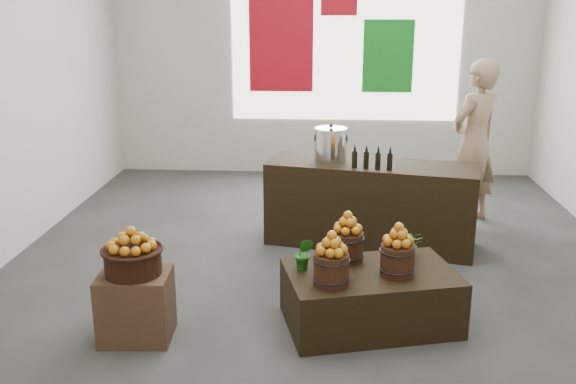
# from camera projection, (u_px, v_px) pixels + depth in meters

# --- Properties ---
(ground) EXTENTS (7.00, 7.00, 0.00)m
(ground) POSITION_uv_depth(u_px,v_px,m) (318.00, 264.00, 6.18)
(ground) COLOR #3D3D3A
(ground) RESTS_ON ground
(back_wall) EXTENTS (6.00, 0.04, 4.00)m
(back_wall) POSITION_uv_depth(u_px,v_px,m) (324.00, 34.00, 8.96)
(back_wall) COLOR #B5B2A7
(back_wall) RESTS_ON ground
(back_opening) EXTENTS (3.20, 0.02, 2.40)m
(back_opening) POSITION_uv_depth(u_px,v_px,m) (346.00, 34.00, 8.92)
(back_opening) COLOR white
(back_opening) RESTS_ON back_wall
(deco_red_left) EXTENTS (0.90, 0.04, 1.40)m
(deco_red_left) POSITION_uv_depth(u_px,v_px,m) (281.00, 41.00, 9.00)
(deco_red_left) COLOR maroon
(deco_red_left) RESTS_ON back_wall
(deco_green_right) EXTENTS (0.70, 0.04, 1.00)m
(deco_green_right) POSITION_uv_depth(u_px,v_px,m) (388.00, 56.00, 8.96)
(deco_green_right) COLOR #12741C
(deco_green_right) RESTS_ON back_wall
(crate) EXTENTS (0.54, 0.45, 0.52)m
(crate) POSITION_uv_depth(u_px,v_px,m) (136.00, 306.00, 4.76)
(crate) COLOR brown
(crate) RESTS_ON ground
(wicker_basket) EXTENTS (0.41, 0.41, 0.19)m
(wicker_basket) POSITION_uv_depth(u_px,v_px,m) (133.00, 262.00, 4.66)
(wicker_basket) COLOR black
(wicker_basket) RESTS_ON crate
(apples_in_basket) EXTENTS (0.32, 0.32, 0.17)m
(apples_in_basket) POSITION_uv_depth(u_px,v_px,m) (131.00, 238.00, 4.61)
(apples_in_basket) COLOR #900404
(apples_in_basket) RESTS_ON wicker_basket
(display_table) EXTENTS (1.44, 1.08, 0.44)m
(display_table) POSITION_uv_depth(u_px,v_px,m) (370.00, 298.00, 4.97)
(display_table) COLOR black
(display_table) RESTS_ON ground
(apple_bucket_front_left) EXTENTS (0.26, 0.26, 0.24)m
(apple_bucket_front_left) POSITION_uv_depth(u_px,v_px,m) (331.00, 269.00, 4.64)
(apple_bucket_front_left) COLOR #371D0F
(apple_bucket_front_left) RESTS_ON display_table
(apples_in_bucket_front_left) EXTENTS (0.19, 0.19, 0.17)m
(apples_in_bucket_front_left) POSITION_uv_depth(u_px,v_px,m) (332.00, 243.00, 4.58)
(apples_in_bucket_front_left) COLOR #900404
(apples_in_bucket_front_left) RESTS_ON apple_bucket_front_left
(apple_bucket_front_right) EXTENTS (0.26, 0.26, 0.24)m
(apple_bucket_front_right) POSITION_uv_depth(u_px,v_px,m) (397.00, 260.00, 4.81)
(apple_bucket_front_right) COLOR #371D0F
(apple_bucket_front_right) RESTS_ON display_table
(apples_in_bucket_front_right) EXTENTS (0.19, 0.19, 0.17)m
(apples_in_bucket_front_right) POSITION_uv_depth(u_px,v_px,m) (399.00, 234.00, 4.75)
(apples_in_bucket_front_right) COLOR #900404
(apples_in_bucket_front_right) RESTS_ON apple_bucket_front_right
(apple_bucket_rear) EXTENTS (0.26, 0.26, 0.24)m
(apple_bucket_rear) POSITION_uv_depth(u_px,v_px,m) (347.00, 247.00, 5.08)
(apple_bucket_rear) COLOR #371D0F
(apple_bucket_rear) RESTS_ON display_table
(apples_in_bucket_rear) EXTENTS (0.19, 0.19, 0.17)m
(apples_in_bucket_rear) POSITION_uv_depth(u_px,v_px,m) (348.00, 222.00, 5.02)
(apples_in_bucket_rear) COLOR #900404
(apples_in_bucket_rear) RESTS_ON apple_bucket_rear
(herb_garnish_right) EXTENTS (0.25, 0.23, 0.24)m
(herb_garnish_right) POSITION_uv_depth(u_px,v_px,m) (410.00, 244.00, 5.14)
(herb_garnish_right) COLOR #185712
(herb_garnish_right) RESTS_ON display_table
(herb_garnish_left) EXTENTS (0.16, 0.14, 0.26)m
(herb_garnish_left) POSITION_uv_depth(u_px,v_px,m) (304.00, 254.00, 4.89)
(herb_garnish_left) COLOR #185712
(herb_garnish_left) RESTS_ON display_table
(counter) EXTENTS (2.19, 1.10, 0.86)m
(counter) POSITION_uv_depth(u_px,v_px,m) (371.00, 204.00, 6.59)
(counter) COLOR black
(counter) RESTS_ON ground
(stock_pot_left) EXTENTS (0.32, 0.32, 0.32)m
(stock_pot_left) POSITION_uv_depth(u_px,v_px,m) (331.00, 145.00, 6.53)
(stock_pot_left) COLOR silver
(stock_pot_left) RESTS_ON counter
(oil_cruets) EXTENTS (0.31, 0.12, 0.24)m
(oil_cruets) POSITION_uv_depth(u_px,v_px,m) (369.00, 157.00, 6.24)
(oil_cruets) COLOR black
(oil_cruets) RESTS_ON counter
(shopper) EXTENTS (0.80, 0.77, 1.85)m
(shopper) POSITION_uv_depth(u_px,v_px,m) (474.00, 142.00, 7.15)
(shopper) COLOR #94765A
(shopper) RESTS_ON ground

